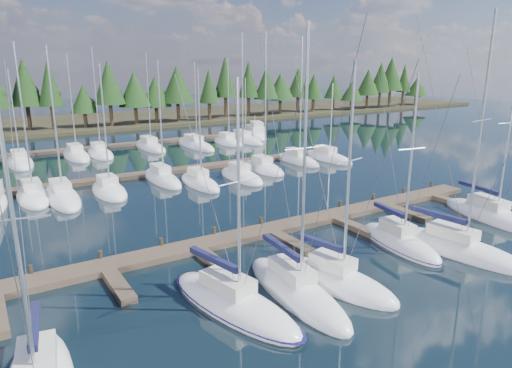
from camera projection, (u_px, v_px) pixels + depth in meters
ground at (200, 194)px, 44.01m from camera, size 260.00×260.00×0.00m
far_shore at (74, 123)px, 93.11m from camera, size 220.00×30.00×0.60m
main_dock at (273, 233)px, 33.60m from camera, size 44.00×6.13×0.90m
back_docks at (136, 158)px, 60.01m from camera, size 50.00×21.80×0.40m
front_sailboat_1 at (233, 303)px, 23.62m from camera, size 4.79×9.94×12.52m
front_sailboat_2 at (296, 290)px, 24.90m from camera, size 3.24×9.51×15.01m
front_sailboat_3 at (337, 281)px, 26.03m from camera, size 4.20×8.15×13.33m
front_sailboat_4 at (399, 242)px, 31.58m from camera, size 3.73×8.23×12.55m
front_sailboat_5 at (457, 248)px, 30.50m from camera, size 3.97×9.96×16.18m
front_sailboat_6 at (491, 216)px, 37.03m from camera, size 4.38×9.93×14.33m
back_sailboat_rows at (152, 163)px, 56.41m from camera, size 45.05×31.88×16.36m
motor_yacht_right at (256, 134)px, 77.67m from camera, size 5.51×9.26×4.39m
tree_line at (82, 89)px, 83.24m from camera, size 185.99×11.66×13.10m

